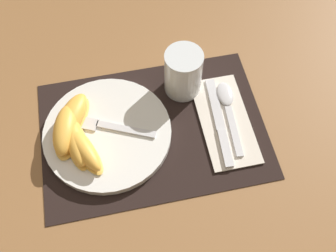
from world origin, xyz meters
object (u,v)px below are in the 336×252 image
Objects in this scene: plate at (108,133)px; citrus_wedge_0 at (71,118)px; citrus_wedge_1 at (66,130)px; citrus_wedge_2 at (76,141)px; knife at (220,123)px; citrus_wedge_3 at (82,146)px; fork at (101,126)px; juice_glass at (183,74)px; spoon at (227,103)px.

plate is 1.96× the size of citrus_wedge_0.
citrus_wedge_1 is 0.98× the size of citrus_wedge_2.
citrus_wedge_2 is (-0.28, 0.00, 0.03)m from knife.
citrus_wedge_3 is at bearing -55.35° from citrus_wedge_2.
citrus_wedge_2 reaches higher than fork.
fork is 0.07m from citrus_wedge_1.
citrus_wedge_2 is at bearing 179.03° from knife.
citrus_wedge_3 is at bearing -56.32° from citrus_wedge_1.
spoon is (0.08, -0.06, -0.04)m from juice_glass.
juice_glass is 0.25m from citrus_wedge_2.
citrus_wedge_2 is (-0.05, -0.03, 0.01)m from fork.
spoon is 0.95× the size of fork.
fork is at bearing 4.26° from citrus_wedge_1.
plate is 0.08m from citrus_wedge_1.
spoon is 1.44× the size of citrus_wedge_1.
juice_glass is 0.51× the size of knife.
fork is at bearing 171.71° from knife.
plate is 0.02m from fork.
citrus_wedge_2 is at bearing -56.90° from citrus_wedge_1.
citrus_wedge_2 is at bearing 124.65° from citrus_wedge_3.
juice_glass reaches higher than fork.
citrus_wedge_1 is 0.90× the size of citrus_wedge_3.
citrus_wedge_2 is 0.02m from citrus_wedge_3.
juice_glass reaches higher than citrus_wedge_3.
juice_glass is 0.12m from knife.
citrus_wedge_0 is at bearing 67.74° from citrus_wedge_1.
knife is at bearing -5.58° from citrus_wedge_1.
spoon is 0.26m from fork.
citrus_wedge_0 is 0.07m from citrus_wedge_3.
plate is 1.23× the size of knife.
citrus_wedge_2 is (-0.06, -0.02, 0.02)m from plate.
citrus_wedge_2 is at bearing -149.34° from fork.
spoon is 0.32m from citrus_wedge_0.
citrus_wedge_1 is at bearing 123.10° from citrus_wedge_2.
citrus_wedge_2 is (-0.23, -0.10, -0.01)m from juice_glass.
knife is 0.05m from spoon.
knife is 1.59× the size of citrus_wedge_0.
spoon is 1.30× the size of citrus_wedge_3.
plate reaches higher than knife.
citrus_wedge_1 is 0.03m from citrus_wedge_2.
citrus_wedge_3 is (-0.05, -0.03, 0.02)m from plate.
plate reaches higher than spoon.
citrus_wedge_1 is (-0.01, -0.03, 0.00)m from citrus_wedge_0.
knife is 0.30m from citrus_wedge_1.
fork is 0.06m from citrus_wedge_0.
citrus_wedge_3 reaches higher than fork.
plate is at bearing -5.17° from citrus_wedge_1.
juice_glass is 0.84× the size of citrus_wedge_2.
fork reaches higher than knife.
juice_glass is 0.25m from citrus_wedge_3.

